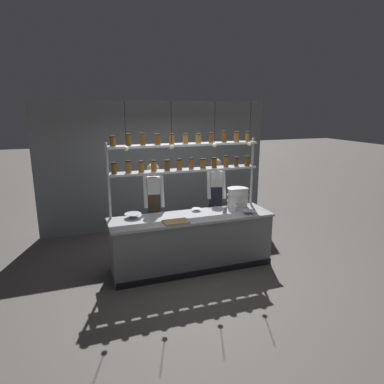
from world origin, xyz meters
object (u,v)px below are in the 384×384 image
object	(u,v)px
chef_left	(154,204)
prep_bowl_center_front	(247,212)
prep_bowl_near_left	(196,210)
spice_shelf_unit	(185,160)
cutting_board	(176,222)
prep_bowl_center_back	(133,216)
serving_cup_by_board	(225,210)
chef_center	(216,196)
serving_cup_front	(236,208)
container_stack	(238,197)

from	to	relation	value
chef_left	prep_bowl_center_front	bearing A→B (deg)	-18.73
chef_left	prep_bowl_near_left	distance (m)	0.77
spice_shelf_unit	cutting_board	distance (m)	1.11
spice_shelf_unit	prep_bowl_center_back	world-z (taller)	spice_shelf_unit
prep_bowl_center_front	serving_cup_by_board	xyz separation A→B (m)	(-0.34, 0.18, 0.02)
spice_shelf_unit	prep_bowl_center_front	xyz separation A→B (m)	(0.94, -0.53, -0.87)
chef_left	prep_bowl_near_left	world-z (taller)	chef_left
prep_bowl_center_front	spice_shelf_unit	bearing A→B (deg)	150.89
prep_bowl_near_left	serving_cup_by_board	bearing A→B (deg)	-31.57
chef_center	prep_bowl_near_left	size ratio (longest dim) A/B	10.51
chef_center	serving_cup_by_board	bearing A→B (deg)	-86.89
spice_shelf_unit	prep_bowl_near_left	xyz separation A→B (m)	(0.18, -0.09, -0.88)
chef_center	serving_cup_by_board	world-z (taller)	chef_center
chef_left	serving_cup_front	size ratio (longest dim) A/B	19.39
container_stack	chef_center	bearing A→B (deg)	111.57
serving_cup_front	cutting_board	bearing A→B (deg)	-168.15
spice_shelf_unit	cutting_board	bearing A→B (deg)	-121.46
chef_left	chef_center	distance (m)	1.28
cutting_board	prep_bowl_center_back	size ratio (longest dim) A/B	1.45
spice_shelf_unit	prep_bowl_center_back	size ratio (longest dim) A/B	9.50
spice_shelf_unit	chef_left	bearing A→B (deg)	150.69
prep_bowl_near_left	serving_cup_by_board	distance (m)	0.50
cutting_board	prep_bowl_near_left	xyz separation A→B (m)	(0.52, 0.47, 0.01)
prep_bowl_near_left	prep_bowl_center_front	xyz separation A→B (m)	(0.77, -0.44, 0.01)
prep_bowl_center_back	prep_bowl_center_front	bearing A→B (deg)	-12.47
prep_bowl_center_back	chef_left	bearing A→B (deg)	40.90
chef_center	prep_bowl_center_front	xyz separation A→B (m)	(0.17, -0.97, -0.06)
chef_left	container_stack	world-z (taller)	chef_left
chef_left	prep_bowl_near_left	xyz separation A→B (m)	(0.67, -0.37, -0.07)
spice_shelf_unit	chef_left	distance (m)	0.98
spice_shelf_unit	prep_bowl_near_left	bearing A→B (deg)	-26.52
chef_center	serving_cup_by_board	size ratio (longest dim) A/B	17.40
chef_left	chef_center	world-z (taller)	chef_left
cutting_board	prep_bowl_center_front	xyz separation A→B (m)	(1.29, 0.04, 0.02)
chef_center	container_stack	size ratio (longest dim) A/B	4.47
cutting_board	serving_cup_by_board	bearing A→B (deg)	12.77
chef_center	container_stack	world-z (taller)	chef_center
prep_bowl_near_left	prep_bowl_center_back	distance (m)	1.12
prep_bowl_near_left	prep_bowl_center_front	bearing A→B (deg)	-29.69
chef_left	chef_center	xyz separation A→B (m)	(1.27, 0.17, -0.00)
chef_left	serving_cup_front	world-z (taller)	chef_left
prep_bowl_center_back	serving_cup_by_board	size ratio (longest dim) A/B	2.77
prep_bowl_near_left	serving_cup_by_board	size ratio (longest dim) A/B	1.66
chef_left	spice_shelf_unit	bearing A→B (deg)	-18.86
chef_center	prep_bowl_center_back	size ratio (longest dim) A/B	6.29
serving_cup_front	serving_cup_by_board	xyz separation A→B (m)	(-0.23, -0.03, 0.01)
prep_bowl_center_front	serving_cup_by_board	size ratio (longest dim) A/B	2.09
spice_shelf_unit	serving_cup_front	size ratio (longest dim) A/B	29.23
spice_shelf_unit	cutting_board	size ratio (longest dim) A/B	6.58
spice_shelf_unit	serving_cup_by_board	bearing A→B (deg)	-30.13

